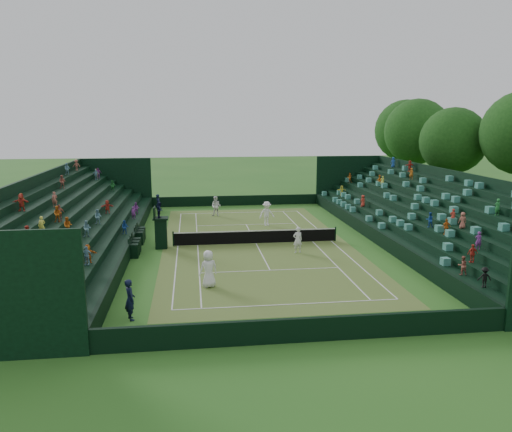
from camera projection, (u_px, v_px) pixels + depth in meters
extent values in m
plane|color=#2B6520|center=(256.00, 244.00, 35.36)|extent=(160.00, 160.00, 0.00)
cube|color=#3F7E2A|center=(256.00, 244.00, 35.36)|extent=(12.97, 26.77, 0.01)
cube|color=black|center=(236.00, 201.00, 50.72)|extent=(17.17, 0.20, 1.00)
cube|color=black|center=(307.00, 330.00, 19.81)|extent=(17.17, 0.20, 1.00)
cube|color=black|center=(371.00, 233.00, 36.33)|extent=(0.20, 31.77, 1.00)
cube|color=black|center=(133.00, 241.00, 34.19)|extent=(0.20, 31.77, 1.00)
cube|color=black|center=(378.00, 233.00, 36.40)|extent=(0.80, 32.00, 1.00)
cube|color=black|center=(388.00, 230.00, 36.46)|extent=(0.80, 32.00, 1.45)
cube|color=black|center=(399.00, 226.00, 36.51)|extent=(0.80, 32.00, 1.90)
cube|color=black|center=(410.00, 223.00, 36.57)|extent=(0.80, 32.00, 2.35)
cube|color=black|center=(420.00, 220.00, 36.63)|extent=(0.80, 32.00, 2.80)
cube|color=black|center=(431.00, 217.00, 36.69)|extent=(0.80, 32.00, 3.25)
cube|color=black|center=(441.00, 213.00, 36.74)|extent=(0.80, 32.00, 3.70)
cube|color=black|center=(452.00, 210.00, 36.80)|extent=(0.80, 32.00, 4.15)
cube|color=black|center=(458.00, 205.00, 36.79)|extent=(0.20, 32.00, 4.90)
cube|color=black|center=(126.00, 241.00, 34.13)|extent=(0.80, 32.00, 1.00)
cube|color=black|center=(114.00, 238.00, 33.98)|extent=(0.80, 32.00, 1.45)
cube|color=black|center=(102.00, 235.00, 33.84)|extent=(0.80, 32.00, 1.90)
cube|color=black|center=(89.00, 232.00, 33.69)|extent=(0.80, 32.00, 2.35)
cube|color=black|center=(77.00, 229.00, 33.55)|extent=(0.80, 32.00, 2.80)
cube|color=black|center=(64.00, 226.00, 33.40)|extent=(0.80, 32.00, 3.25)
cube|color=black|center=(51.00, 223.00, 33.26)|extent=(0.80, 32.00, 3.70)
cube|color=black|center=(39.00, 220.00, 33.11)|extent=(0.80, 32.00, 4.15)
cube|color=black|center=(30.00, 215.00, 32.98)|extent=(0.20, 32.00, 4.90)
cylinder|color=black|center=(173.00, 239.00, 34.52)|extent=(0.10, 0.10, 1.06)
cylinder|color=black|center=(335.00, 234.00, 35.99)|extent=(0.10, 0.10, 1.06)
cube|color=black|center=(256.00, 237.00, 35.27)|extent=(11.57, 0.02, 0.86)
cube|color=white|center=(256.00, 231.00, 35.18)|extent=(11.57, 0.04, 0.07)
cylinder|color=black|center=(396.00, 188.00, 52.78)|extent=(0.16, 0.16, 3.00)
cylinder|color=black|center=(409.00, 187.00, 52.97)|extent=(0.16, 0.16, 3.00)
cube|color=black|center=(403.00, 171.00, 52.53)|extent=(2.00, 1.00, 0.80)
cylinder|color=black|center=(449.00, 189.00, 49.67)|extent=(0.50, 0.50, 3.54)
sphere|color=#174212|center=(453.00, 141.00, 48.74)|extent=(6.47, 6.47, 6.47)
cylinder|color=black|center=(414.00, 180.00, 55.95)|extent=(0.50, 0.50, 3.92)
sphere|color=#174212|center=(417.00, 132.00, 54.92)|extent=(7.16, 7.16, 7.16)
cylinder|color=black|center=(403.00, 175.00, 60.04)|extent=(0.50, 0.50, 3.94)
sphere|color=#174212|center=(406.00, 130.00, 59.01)|extent=(7.20, 7.20, 7.20)
cube|color=black|center=(161.00, 234.00, 33.96)|extent=(0.79, 0.79, 2.02)
cube|color=black|center=(161.00, 218.00, 33.75)|extent=(1.01, 1.01, 0.11)
cube|color=black|center=(154.00, 213.00, 33.62)|extent=(0.09, 1.01, 0.79)
imported|color=black|center=(160.00, 210.00, 33.64)|extent=(0.53, 0.60, 1.05)
cube|color=black|center=(134.00, 251.00, 31.71)|extent=(0.56, 0.56, 0.90)
cube|color=black|center=(129.00, 243.00, 31.56)|extent=(0.07, 0.56, 0.56)
cube|color=black|center=(135.00, 248.00, 32.48)|extent=(0.56, 0.56, 0.90)
cube|color=black|center=(130.00, 240.00, 32.34)|extent=(0.07, 0.56, 0.56)
cube|color=black|center=(137.00, 245.00, 33.26)|extent=(0.56, 0.56, 0.90)
cube|color=black|center=(132.00, 237.00, 33.12)|extent=(0.07, 0.56, 0.56)
cube|color=black|center=(139.00, 238.00, 35.01)|extent=(0.56, 0.56, 0.90)
cube|color=black|center=(135.00, 231.00, 34.87)|extent=(0.07, 0.56, 0.56)
cube|color=black|center=(140.00, 236.00, 35.79)|extent=(0.56, 0.56, 0.90)
cube|color=black|center=(136.00, 228.00, 35.65)|extent=(0.07, 0.56, 0.56)
cube|color=black|center=(141.00, 233.00, 36.57)|extent=(0.56, 0.56, 0.90)
cube|color=black|center=(137.00, 226.00, 36.43)|extent=(0.07, 0.56, 0.56)
imported|color=white|center=(208.00, 269.00, 26.11)|extent=(1.12, 0.92, 1.99)
imported|color=white|center=(298.00, 240.00, 32.81)|extent=(0.70, 0.52, 1.75)
imported|color=white|center=(216.00, 206.00, 45.04)|extent=(1.08, 0.97, 1.82)
imported|color=white|center=(267.00, 214.00, 41.10)|extent=(1.42, 0.99, 2.02)
imported|color=black|center=(158.00, 204.00, 46.43)|extent=(0.57, 0.74, 1.80)
imported|color=black|center=(130.00, 300.00, 21.89)|extent=(0.67, 0.79, 1.86)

